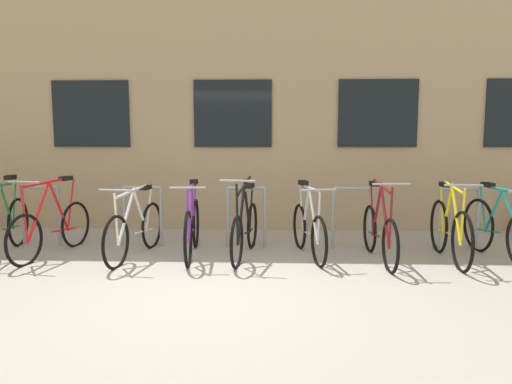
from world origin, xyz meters
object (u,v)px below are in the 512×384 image
object	(u,v)px
bicycle_red	(52,227)
bicycle_maroon	(379,232)
bicycle_silver	(309,229)
bicycle_white	(135,229)
bicycle_black	(245,229)
bicycle_green	(2,226)
bicycle_purple	(192,227)
bicycle_teal	(500,230)
bicycle_yellow	(450,230)

from	to	relation	value
bicycle_red	bicycle_maroon	distance (m)	4.35
bicycle_silver	bicycle_maroon	world-z (taller)	bicycle_maroon
bicycle_white	bicycle_black	size ratio (longest dim) A/B	1.02
bicycle_maroon	bicycle_green	xyz separation A→B (m)	(-5.03, 0.13, 0.02)
bicycle_purple	bicycle_teal	xyz separation A→B (m)	(4.01, -0.08, 0.01)
bicycle_white	bicycle_silver	distance (m)	2.30
bicycle_white	bicycle_green	size ratio (longest dim) A/B	0.98
bicycle_red	bicycle_maroon	size ratio (longest dim) A/B	1.02
bicycle_purple	bicycle_silver	xyz separation A→B (m)	(1.56, 0.02, -0.02)
bicycle_purple	bicycle_silver	world-z (taller)	bicycle_purple
bicycle_black	bicycle_silver	xyz separation A→B (m)	(0.84, 0.05, -0.01)
bicycle_purple	bicycle_green	world-z (taller)	bicycle_green
bicycle_black	bicycle_teal	distance (m)	3.30
bicycle_maroon	bicycle_green	distance (m)	5.03
bicycle_white	bicycle_black	world-z (taller)	bicycle_black
bicycle_red	bicycle_yellow	bearing A→B (deg)	-0.99
bicycle_green	bicycle_purple	bearing A→B (deg)	0.98
bicycle_black	bicycle_red	bearing A→B (deg)	-179.64
bicycle_white	bicycle_maroon	bearing A→B (deg)	-1.37
bicycle_yellow	bicycle_white	bearing A→B (deg)	179.45
bicycle_yellow	bicycle_silver	world-z (taller)	bicycle_yellow
bicycle_purple	bicycle_teal	size ratio (longest dim) A/B	0.99
bicycle_red	bicycle_white	distance (m)	1.15
bicycle_purple	bicycle_black	bearing A→B (deg)	-2.08
bicycle_red	bicycle_silver	distance (m)	3.45
bicycle_red	bicycle_green	bearing A→B (deg)	-179.88
bicycle_purple	bicycle_white	bearing A→B (deg)	-172.75
bicycle_white	bicycle_black	bearing A→B (deg)	2.69
bicycle_white	bicycle_black	distance (m)	1.46
bicycle_red	bicycle_black	distance (m)	2.61
bicycle_white	bicycle_silver	size ratio (longest dim) A/B	1.09
bicycle_red	bicycle_silver	xyz separation A→B (m)	(3.45, 0.06, -0.01)
bicycle_white	bicycle_silver	xyz separation A→B (m)	(2.30, 0.12, -0.00)
bicycle_red	bicycle_black	world-z (taller)	bicycle_black
bicycle_silver	bicycle_green	xyz separation A→B (m)	(-4.13, -0.07, 0.03)
bicycle_yellow	bicycle_green	xyz separation A→B (m)	(-5.93, 0.09, -0.01)
bicycle_red	bicycle_green	distance (m)	0.68
bicycle_yellow	bicycle_green	distance (m)	5.93
bicycle_silver	bicycle_maroon	bearing A→B (deg)	-12.18
bicycle_green	bicycle_yellow	bearing A→B (deg)	-0.87
bicycle_silver	bicycle_yellow	bearing A→B (deg)	-4.95
bicycle_red	bicycle_white	world-z (taller)	bicycle_red
bicycle_teal	bicycle_maroon	distance (m)	1.57
bicycle_red	bicycle_teal	distance (m)	5.91
bicycle_yellow	bicycle_maroon	world-z (taller)	bicycle_maroon
bicycle_silver	bicycle_purple	bearing A→B (deg)	-179.19
bicycle_yellow	bicycle_purple	bearing A→B (deg)	177.72
bicycle_teal	bicycle_silver	xyz separation A→B (m)	(-2.46, 0.10, -0.03)
bicycle_red	bicycle_white	xyz separation A→B (m)	(1.15, -0.05, -0.01)
bicycle_white	bicycle_purple	distance (m)	0.75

